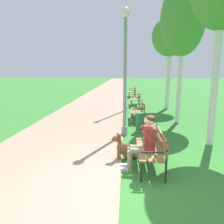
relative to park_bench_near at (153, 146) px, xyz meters
The scene contains 13 objects.
ground_plane 1.17m from the park_bench_near, 121.05° to the right, with size 120.00×120.00×0.00m, color #33752D.
paved_path 23.25m from the park_bench_near, 96.27° to the left, with size 3.67×60.00×0.04m, color gray.
park_bench_near is the anchor object (origin of this frame).
park_bench_mid 4.75m from the park_bench_near, 90.54° to the left, with size 0.55×1.50×0.85m.
park_bench_far 8.82m from the park_bench_near, 89.87° to the left, with size 0.55×1.50×0.85m.
park_bench_furthest 13.46m from the park_bench_near, 90.27° to the left, with size 0.55×1.50×0.85m.
person_seated_on_near_bench 0.29m from the park_bench_near, 149.72° to the right, with size 0.74×0.49×1.25m.
dog_brown 0.78m from the park_bench_near, 144.87° to the left, with size 0.81×0.42×0.71m.
lamp_post_near 3.06m from the park_bench_near, 104.76° to the left, with size 0.24×0.24×4.11m.
lamp_post_mid 7.16m from the park_bench_near, 95.52° to the left, with size 0.24×0.24×4.57m.
birch_tree_third 5.97m from the park_bench_near, 70.75° to the left, with size 1.76×1.65×5.58m.
birch_tree_fourth 8.87m from the park_bench_near, 77.65° to the left, with size 1.97×1.72×5.09m.
litter_bin 2.96m from the park_bench_near, 91.41° to the left, with size 0.36×0.36×0.70m, color #2D6638.
Camera 1 is at (-0.07, -3.84, 2.19)m, focal length 35.08 mm.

